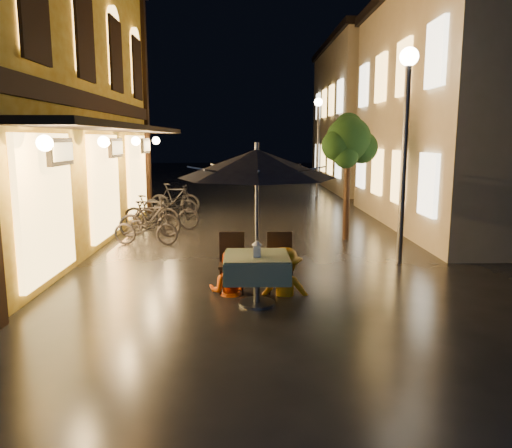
{
  "coord_description": "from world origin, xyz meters",
  "views": [
    {
      "loc": [
        -0.11,
        -7.8,
        2.51
      ],
      "look_at": [
        0.05,
        0.14,
        1.15
      ],
      "focal_mm": 35.0,
      "sensor_mm": 36.0,
      "label": 1
    }
  ],
  "objects_px": {
    "table_lantern": "(257,248)",
    "person_yellow": "(285,249)",
    "cafe_table": "(257,267)",
    "patio_umbrella": "(257,164)",
    "streetlamp_near": "(406,117)",
    "person_orange": "(228,252)",
    "bicycle_0": "(146,228)"
  },
  "relations": [
    {
      "from": "streetlamp_near",
      "to": "bicycle_0",
      "type": "height_order",
      "value": "streetlamp_near"
    },
    {
      "from": "streetlamp_near",
      "to": "person_orange",
      "type": "distance_m",
      "value": 4.48
    },
    {
      "from": "cafe_table",
      "to": "patio_umbrella",
      "type": "distance_m",
      "value": 1.56
    },
    {
      "from": "cafe_table",
      "to": "streetlamp_near",
      "type": "bearing_deg",
      "value": 39.88
    },
    {
      "from": "cafe_table",
      "to": "person_yellow",
      "type": "height_order",
      "value": "person_yellow"
    },
    {
      "from": "streetlamp_near",
      "to": "person_yellow",
      "type": "bearing_deg",
      "value": -141.84
    },
    {
      "from": "table_lantern",
      "to": "person_yellow",
      "type": "distance_m",
      "value": 0.81
    },
    {
      "from": "cafe_table",
      "to": "person_yellow",
      "type": "xyz_separation_m",
      "value": [
        0.47,
        0.52,
        0.17
      ]
    },
    {
      "from": "streetlamp_near",
      "to": "cafe_table",
      "type": "xyz_separation_m",
      "value": [
        -2.95,
        -2.46,
        -2.33
      ]
    },
    {
      "from": "patio_umbrella",
      "to": "person_orange",
      "type": "relative_size",
      "value": 1.78
    },
    {
      "from": "streetlamp_near",
      "to": "bicycle_0",
      "type": "distance_m",
      "value": 6.35
    },
    {
      "from": "person_orange",
      "to": "person_yellow",
      "type": "height_order",
      "value": "person_yellow"
    },
    {
      "from": "patio_umbrella",
      "to": "bicycle_0",
      "type": "distance_m",
      "value": 5.38
    },
    {
      "from": "cafe_table",
      "to": "bicycle_0",
      "type": "height_order",
      "value": "bicycle_0"
    },
    {
      "from": "cafe_table",
      "to": "person_orange",
      "type": "relative_size",
      "value": 0.72
    },
    {
      "from": "table_lantern",
      "to": "person_orange",
      "type": "relative_size",
      "value": 0.18
    },
    {
      "from": "cafe_table",
      "to": "person_orange",
      "type": "height_order",
      "value": "person_orange"
    },
    {
      "from": "cafe_table",
      "to": "table_lantern",
      "type": "height_order",
      "value": "table_lantern"
    },
    {
      "from": "streetlamp_near",
      "to": "patio_umbrella",
      "type": "height_order",
      "value": "streetlamp_near"
    },
    {
      "from": "streetlamp_near",
      "to": "person_orange",
      "type": "bearing_deg",
      "value": -150.94
    },
    {
      "from": "streetlamp_near",
      "to": "table_lantern",
      "type": "bearing_deg",
      "value": -138.69
    },
    {
      "from": "cafe_table",
      "to": "patio_umbrella",
      "type": "xyz_separation_m",
      "value": [
        0.0,
        -0.0,
        1.56
      ]
    },
    {
      "from": "patio_umbrella",
      "to": "cafe_table",
      "type": "bearing_deg",
      "value": 93.58
    },
    {
      "from": "table_lantern",
      "to": "bicycle_0",
      "type": "bearing_deg",
      "value": 119.42
    },
    {
      "from": "table_lantern",
      "to": "person_yellow",
      "type": "bearing_deg",
      "value": 53.87
    },
    {
      "from": "cafe_table",
      "to": "person_orange",
      "type": "bearing_deg",
      "value": 127.95
    },
    {
      "from": "table_lantern",
      "to": "bicycle_0",
      "type": "xyz_separation_m",
      "value": [
        -2.55,
        4.53,
        -0.51
      ]
    },
    {
      "from": "streetlamp_near",
      "to": "patio_umbrella",
      "type": "relative_size",
      "value": 1.72
    },
    {
      "from": "person_orange",
      "to": "person_yellow",
      "type": "xyz_separation_m",
      "value": [
        0.92,
        -0.06,
        0.06
      ]
    },
    {
      "from": "bicycle_0",
      "to": "person_orange",
      "type": "bearing_deg",
      "value": -145.9
    },
    {
      "from": "cafe_table",
      "to": "patio_umbrella",
      "type": "height_order",
      "value": "patio_umbrella"
    },
    {
      "from": "person_yellow",
      "to": "bicycle_0",
      "type": "height_order",
      "value": "person_yellow"
    }
  ]
}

